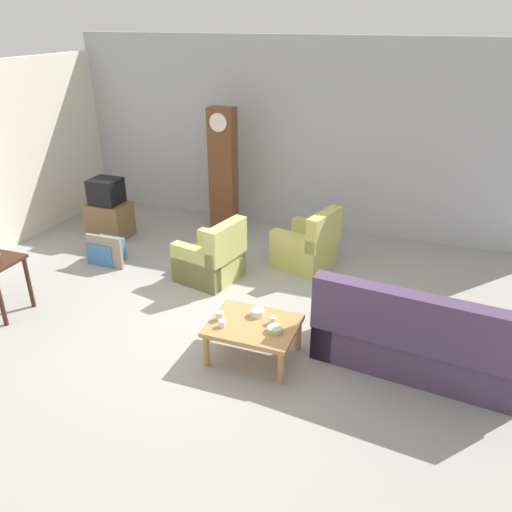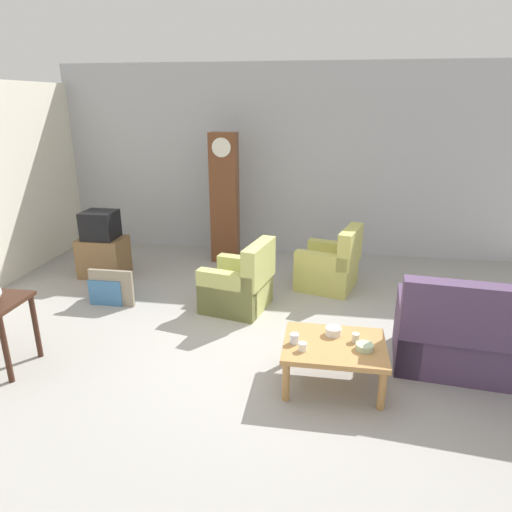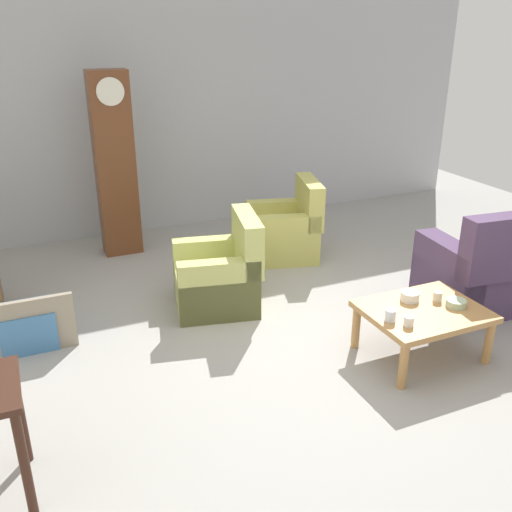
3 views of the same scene
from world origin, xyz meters
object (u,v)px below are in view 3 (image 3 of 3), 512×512
(armchair_olive_near, at_px, (220,277))
(bowl_shallow_green, at_px, (456,303))
(cup_blue_rimmed, at_px, (390,315))
(storage_box_blue, at_px, (28,327))
(cup_white_porcelain, at_px, (409,321))
(bowl_white_stacked, at_px, (410,296))
(coffee_table_wood, at_px, (423,315))
(grandfather_clock, at_px, (115,165))
(cup_cream_tall, at_px, (438,296))
(framed_picture_leaning, at_px, (38,325))
(armchair_olive_far, at_px, (286,231))

(armchair_olive_near, xyz_separation_m, bowl_shallow_green, (1.48, -1.59, 0.16))
(cup_blue_rimmed, bearing_deg, bowl_shallow_green, -1.17)
(storage_box_blue, relative_size, cup_blue_rimmed, 4.67)
(cup_white_porcelain, xyz_separation_m, bowl_white_stacked, (0.28, 0.34, -0.00))
(coffee_table_wood, xyz_separation_m, grandfather_clock, (-1.81, 3.34, 0.70))
(cup_cream_tall, bearing_deg, framed_picture_leaning, 157.77)
(coffee_table_wood, xyz_separation_m, framed_picture_leaning, (-2.91, 1.34, -0.12))
(armchair_olive_near, bearing_deg, coffee_table_wood, -51.44)
(storage_box_blue, relative_size, cup_cream_tall, 5.48)
(armchair_olive_near, xyz_separation_m, storage_box_blue, (-1.78, -0.03, -0.13))
(armchair_olive_near, relative_size, cup_cream_tall, 11.23)
(coffee_table_wood, bearing_deg, bowl_white_stacked, 94.90)
(cup_white_porcelain, bearing_deg, armchair_olive_far, 84.63)
(cup_blue_rimmed, bearing_deg, bowl_white_stacked, 31.82)
(grandfather_clock, bearing_deg, cup_blue_rimmed, -67.13)
(armchair_olive_near, distance_m, cup_cream_tall, 2.03)
(framed_picture_leaning, height_order, cup_white_porcelain, cup_white_porcelain)
(cup_white_porcelain, relative_size, cup_blue_rimmed, 0.80)
(armchair_olive_near, xyz_separation_m, armchair_olive_far, (1.16, 0.90, 0.00))
(coffee_table_wood, height_order, bowl_white_stacked, bowl_white_stacked)
(cup_blue_rimmed, distance_m, bowl_shallow_green, 0.65)
(grandfather_clock, relative_size, cup_white_porcelain, 27.12)
(armchair_olive_near, xyz_separation_m, cup_blue_rimmed, (0.84, -1.57, 0.18))
(storage_box_blue, distance_m, cup_white_porcelain, 3.18)
(coffee_table_wood, relative_size, grandfather_clock, 0.45)
(coffee_table_wood, bearing_deg, bowl_shallow_green, -14.07)
(cup_white_porcelain, bearing_deg, cup_cream_tall, 26.78)
(armchair_olive_far, height_order, framed_picture_leaning, armchair_olive_far)
(cup_white_porcelain, height_order, cup_blue_rimmed, cup_blue_rimmed)
(coffee_table_wood, relative_size, cup_blue_rimmed, 9.85)
(bowl_shallow_green, bearing_deg, grandfather_clock, 121.35)
(armchair_olive_far, distance_m, bowl_white_stacked, 2.26)
(cup_white_porcelain, bearing_deg, cup_blue_rimmed, 125.19)
(cup_white_porcelain, distance_m, bowl_shallow_green, 0.57)
(armchair_olive_near, height_order, framed_picture_leaning, armchair_olive_near)
(grandfather_clock, bearing_deg, coffee_table_wood, -61.58)
(framed_picture_leaning, distance_m, bowl_shallow_green, 3.48)
(grandfather_clock, height_order, cup_white_porcelain, grandfather_clock)
(cup_cream_tall, relative_size, bowl_white_stacked, 0.54)
(cup_blue_rimmed, bearing_deg, cup_cream_tall, 12.38)
(armchair_olive_far, xyz_separation_m, framed_picture_leaning, (-2.86, -1.08, -0.06))
(cup_white_porcelain, height_order, cup_cream_tall, cup_cream_tall)
(cup_blue_rimmed, xyz_separation_m, bowl_shallow_green, (0.64, -0.01, -0.02))
(grandfather_clock, bearing_deg, framed_picture_leaning, -118.67)
(armchair_olive_far, relative_size, storage_box_blue, 2.12)
(armchair_olive_far, distance_m, storage_box_blue, 3.09)
(grandfather_clock, bearing_deg, armchair_olive_near, -71.84)
(armchair_olive_near, distance_m, bowl_shallow_green, 2.18)
(bowl_white_stacked, bearing_deg, coffee_table_wood, -85.10)
(coffee_table_wood, bearing_deg, cup_blue_rimmed, -171.83)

